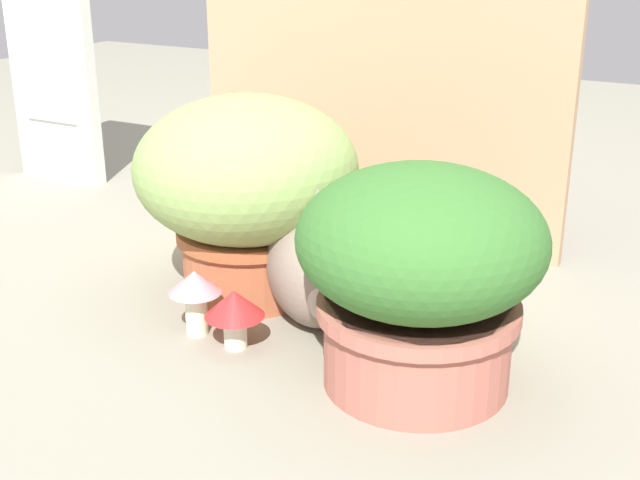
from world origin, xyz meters
The scene contains 8 objects.
ground_plane centered at (0.00, 0.00, 0.00)m, with size 6.00×6.00×0.00m, color gray.
cardboard_backdrop centered at (0.04, 0.56, 0.43)m, with size 0.93×0.03×0.87m, color tan.
window_panel_white centered at (-0.99, 0.54, 0.39)m, with size 0.30×0.05×0.78m.
grass_planter centered at (-0.04, 0.11, 0.23)m, with size 0.45×0.45×0.41m.
leafy_planter centered at (0.41, -0.07, 0.20)m, with size 0.40×0.40×0.38m.
cat centered at (0.16, 0.04, 0.12)m, with size 0.31×0.33×0.32m.
mushroom_ornament_pink centered at (-0.02, -0.10, 0.09)m, with size 0.10×0.10×0.13m.
mushroom_ornament_red centered at (0.07, -0.11, 0.08)m, with size 0.11×0.11×0.11m.
Camera 1 is at (0.86, -1.24, 0.73)m, focal length 47.20 mm.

